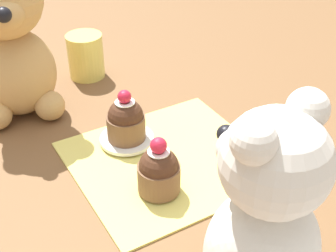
{
  "coord_description": "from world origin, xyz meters",
  "views": [
    {
      "loc": [
        0.24,
        0.42,
        0.38
      ],
      "look_at": [
        0.0,
        0.0,
        0.06
      ],
      "focal_mm": 50.0,
      "sensor_mm": 36.0,
      "label": 1
    }
  ],
  "objects_px": {
    "cupcake_near_cream_bear": "(159,171)",
    "cupcake_near_tan_bear": "(126,121)",
    "teddy_bear_tan": "(9,39)",
    "saucer_plate": "(127,139)",
    "teddy_bear_cream": "(263,219)",
    "juice_glass": "(86,56)"
  },
  "relations": [
    {
      "from": "cupcake_near_tan_bear",
      "to": "saucer_plate",
      "type": "bearing_deg",
      "value": 0.0
    },
    {
      "from": "cupcake_near_cream_bear",
      "to": "cupcake_near_tan_bear",
      "type": "xyz_separation_m",
      "value": [
        -0.01,
        -0.11,
        0.0
      ]
    },
    {
      "from": "saucer_plate",
      "to": "juice_glass",
      "type": "xyz_separation_m",
      "value": [
        -0.03,
        -0.21,
        0.03
      ]
    },
    {
      "from": "saucer_plate",
      "to": "juice_glass",
      "type": "bearing_deg",
      "value": -97.83
    },
    {
      "from": "teddy_bear_tan",
      "to": "cupcake_near_tan_bear",
      "type": "relative_size",
      "value": 3.28
    },
    {
      "from": "teddy_bear_cream",
      "to": "saucer_plate",
      "type": "xyz_separation_m",
      "value": [
        -0.0,
        -0.28,
        -0.09
      ]
    },
    {
      "from": "teddy_bear_tan",
      "to": "saucer_plate",
      "type": "bearing_deg",
      "value": -45.96
    },
    {
      "from": "cupcake_near_tan_bear",
      "to": "juice_glass",
      "type": "relative_size",
      "value": 0.98
    },
    {
      "from": "saucer_plate",
      "to": "teddy_bear_cream",
      "type": "bearing_deg",
      "value": 89.45
    },
    {
      "from": "teddy_bear_tan",
      "to": "cupcake_near_cream_bear",
      "type": "bearing_deg",
      "value": -60.15
    },
    {
      "from": "cupcake_near_tan_bear",
      "to": "juice_glass",
      "type": "xyz_separation_m",
      "value": [
        -0.03,
        -0.21,
        -0.0
      ]
    },
    {
      "from": "teddy_bear_cream",
      "to": "teddy_bear_tan",
      "type": "bearing_deg",
      "value": -88.67
    },
    {
      "from": "cupcake_near_cream_bear",
      "to": "cupcake_near_tan_bear",
      "type": "distance_m",
      "value": 0.11
    },
    {
      "from": "cupcake_near_tan_bear",
      "to": "teddy_bear_cream",
      "type": "bearing_deg",
      "value": 89.45
    },
    {
      "from": "juice_glass",
      "to": "cupcake_near_cream_bear",
      "type": "bearing_deg",
      "value": 82.92
    },
    {
      "from": "saucer_plate",
      "to": "cupcake_near_tan_bear",
      "type": "bearing_deg",
      "value": 180.0
    },
    {
      "from": "cupcake_near_cream_bear",
      "to": "cupcake_near_tan_bear",
      "type": "bearing_deg",
      "value": -95.59
    },
    {
      "from": "teddy_bear_tan",
      "to": "cupcake_near_tan_bear",
      "type": "xyz_separation_m",
      "value": [
        -0.1,
        0.15,
        -0.08
      ]
    },
    {
      "from": "teddy_bear_tan",
      "to": "saucer_plate",
      "type": "xyz_separation_m",
      "value": [
        -0.1,
        0.15,
        -0.11
      ]
    },
    {
      "from": "saucer_plate",
      "to": "teddy_bear_tan",
      "type": "bearing_deg",
      "value": -57.11
    },
    {
      "from": "teddy_bear_cream",
      "to": "saucer_plate",
      "type": "distance_m",
      "value": 0.29
    },
    {
      "from": "cupcake_near_tan_bear",
      "to": "cupcake_near_cream_bear",
      "type": "bearing_deg",
      "value": 84.41
    }
  ]
}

